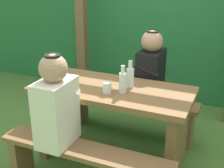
{
  "coord_description": "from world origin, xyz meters",
  "views": [
    {
      "loc": [
        0.99,
        -2.29,
        1.76
      ],
      "look_at": [
        0.0,
        0.0,
        0.77
      ],
      "focal_mm": 49.65,
      "sensor_mm": 36.0,
      "label": 1
    }
  ],
  "objects": [
    {
      "name": "person_black_coat",
      "position": [
        0.19,
        0.53,
        0.76
      ],
      "size": [
        0.25,
        0.35,
        0.72
      ],
      "color": "black",
      "rests_on": "bench_far"
    },
    {
      "name": "person_white_shirt",
      "position": [
        -0.23,
        -0.53,
        0.76
      ],
      "size": [
        0.25,
        0.35,
        0.72
      ],
      "color": "silver",
      "rests_on": "bench_near"
    },
    {
      "name": "ground_plane",
      "position": [
        0.0,
        0.0,
        0.0
      ],
      "size": [
        12.0,
        12.0,
        0.0
      ],
      "primitive_type": "plane",
      "color": "#496F30"
    },
    {
      "name": "bottle_right",
      "position": [
        0.14,
        0.08,
        0.83
      ],
      "size": [
        0.06,
        0.06,
        0.24
      ],
      "color": "silver",
      "rests_on": "picnic_table"
    },
    {
      "name": "bench_far",
      "position": [
        0.0,
        0.53,
        0.31
      ],
      "size": [
        1.4,
        0.24,
        0.43
      ],
      "color": "brown",
      "rests_on": "ground_plane"
    },
    {
      "name": "hedge_backdrop",
      "position": [
        0.0,
        1.94,
        1.12
      ],
      "size": [
        6.4,
        0.73,
        2.24
      ],
      "primitive_type": "cube",
      "color": "#246736",
      "rests_on": "ground_plane"
    },
    {
      "name": "bottle_left",
      "position": [
        0.12,
        -0.06,
        0.83
      ],
      "size": [
        0.06,
        0.06,
        0.24
      ],
      "color": "silver",
      "rests_on": "picnic_table"
    },
    {
      "name": "picnic_table",
      "position": [
        0.0,
        0.0,
        0.5
      ],
      "size": [
        1.4,
        0.64,
        0.73
      ],
      "color": "brown",
      "rests_on": "ground_plane"
    },
    {
      "name": "pergola_post_left",
      "position": [
        -0.96,
        1.23,
        1.06
      ],
      "size": [
        0.12,
        0.12,
        2.11
      ],
      "primitive_type": "cube",
      "color": "brown",
      "rests_on": "ground_plane"
    },
    {
      "name": "bench_near",
      "position": [
        0.0,
        -0.53,
        0.31
      ],
      "size": [
        1.4,
        0.24,
        0.43
      ],
      "color": "brown",
      "rests_on": "ground_plane"
    },
    {
      "name": "drinking_glass",
      "position": [
        0.01,
        -0.12,
        0.78
      ],
      "size": [
        0.07,
        0.07,
        0.09
      ],
      "primitive_type": "cylinder",
      "color": "silver",
      "rests_on": "picnic_table"
    }
  ]
}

